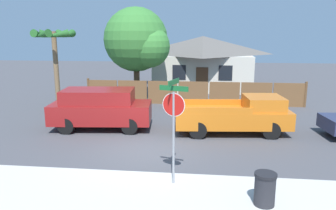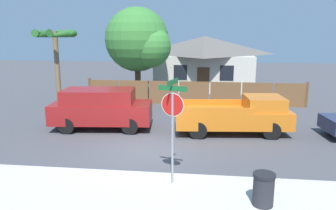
# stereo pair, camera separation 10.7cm
# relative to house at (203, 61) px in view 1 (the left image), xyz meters

# --- Properties ---
(ground_plane) EXTENTS (80.00, 80.00, 0.00)m
(ground_plane) POSITION_rel_house_xyz_m (-2.02, -16.04, -2.19)
(ground_plane) COLOR #47474C
(sidewalk_strip) EXTENTS (36.00, 3.20, 0.01)m
(sidewalk_strip) POSITION_rel_house_xyz_m (-2.02, -19.64, -2.19)
(sidewalk_strip) COLOR beige
(sidewalk_strip) RESTS_ON ground
(wooden_fence) EXTENTS (13.85, 0.12, 1.59)m
(wooden_fence) POSITION_rel_house_xyz_m (-0.51, -7.44, -1.45)
(wooden_fence) COLOR brown
(wooden_fence) RESTS_ON ground
(house) EXTENTS (8.20, 7.83, 4.23)m
(house) POSITION_rel_house_xyz_m (0.00, 0.00, 0.00)
(house) COLOR beige
(house) RESTS_ON ground
(oak_tree) EXTENTS (4.48, 4.27, 6.19)m
(oak_tree) POSITION_rel_house_xyz_m (-4.22, -6.17, 1.76)
(oak_tree) COLOR brown
(oak_tree) RESTS_ON ground
(palm_tree) EXTENTS (2.33, 2.53, 4.68)m
(palm_tree) POSITION_rel_house_xyz_m (-8.35, -9.88, 1.80)
(palm_tree) COLOR brown
(palm_tree) RESTS_ON ground
(red_suv) EXTENTS (4.80, 2.35, 1.91)m
(red_suv) POSITION_rel_house_xyz_m (-4.64, -13.39, -1.16)
(red_suv) COLOR maroon
(red_suv) RESTS_ON ground
(orange_pickup) EXTENTS (5.23, 2.37, 1.71)m
(orange_pickup) POSITION_rel_house_xyz_m (1.67, -13.37, -1.34)
(orange_pickup) COLOR orange
(orange_pickup) RESTS_ON ground
(stop_sign) EXTENTS (0.86, 0.78, 3.18)m
(stop_sign) POSITION_rel_house_xyz_m (-0.68, -18.74, -0.04)
(stop_sign) COLOR gray
(stop_sign) RESTS_ON ground
(trash_bin) EXTENTS (0.58, 0.58, 0.89)m
(trash_bin) POSITION_rel_house_xyz_m (1.84, -19.77, -1.74)
(trash_bin) COLOR #28282D
(trash_bin) RESTS_ON ground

